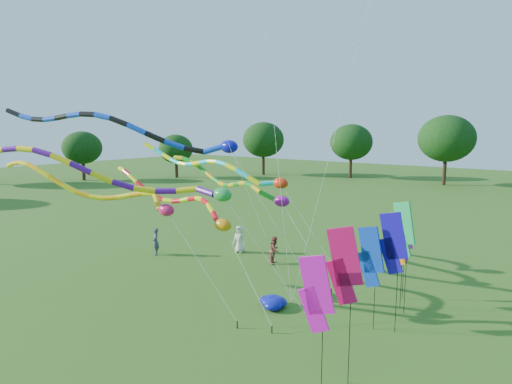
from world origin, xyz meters
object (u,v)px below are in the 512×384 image
Objects in this scene: person_c at (275,250)px; tube_kite_orange at (101,191)px; person_a at (239,239)px; blue_nylon_heap at (263,303)px; tube_kite_red at (183,202)px; person_b at (156,242)px.

tube_kite_orange is at bearing 146.15° from person_c.
person_a is 3.16m from person_c.
blue_nylon_heap is at bearing -163.01° from person_c.
tube_kite_orange is at bearing -109.54° from tube_kite_red.
blue_nylon_heap is at bearing 27.18° from person_b.
tube_kite_red is 6.18m from blue_nylon_heap.
person_c reaches higher than blue_nylon_heap.
person_b is at bearing 100.97° from person_c.
tube_kite_orange is (-1.95, -3.16, 0.78)m from tube_kite_red.
person_b is (-3.52, 5.89, -4.25)m from tube_kite_orange.
tube_kite_orange reaches higher than tube_kite_red.
tube_kite_red is at bearing -85.61° from person_a.
tube_kite_orange is at bearing -151.44° from blue_nylon_heap.
tube_kite_orange is at bearing -18.91° from person_b.
blue_nylon_heap is 8.59m from person_a.
person_b reaches higher than blue_nylon_heap.
blue_nylon_heap is 6.24m from person_c.
person_a reaches higher than person_b.
tube_kite_orange is at bearing -101.91° from person_a.
blue_nylon_heap is (4.59, 0.39, -4.12)m from tube_kite_red.
person_a is at bearing 77.77° from tube_kite_orange.
tube_kite_red is 6.93m from person_c.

